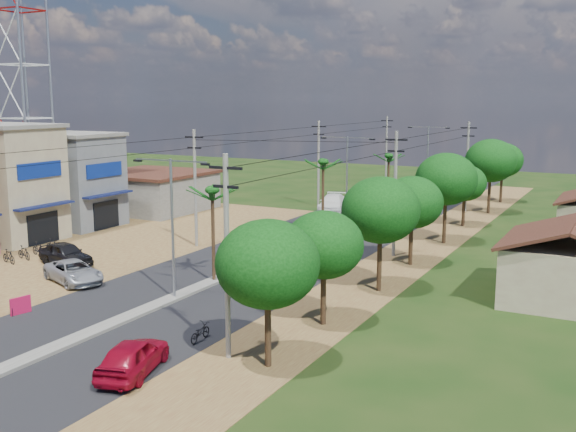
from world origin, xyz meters
The scene contains 39 objects.
ground centered at (0.00, 0.00, 0.00)m, with size 160.00×160.00×0.00m, color black.
road centered at (0.00, 15.00, 0.02)m, with size 12.00×110.00×0.04m, color black.
median centered at (0.00, 18.00, 0.09)m, with size 1.00×90.00×0.18m, color #605E56.
dirt_lot_west centered at (-15.00, 8.00, 0.02)m, with size 18.00×46.00×0.04m, color brown.
dirt_shoulder_east centered at (8.50, 15.00, 0.01)m, with size 5.00×90.00×0.03m, color brown.
shophouse_cream centered at (-21.98, 7.00, 4.66)m, with size 9.00×6.40×9.30m.
shophouse_grey centered at (-21.98, 14.00, 4.16)m, with size 9.00×6.40×8.30m.
low_shed centered at (-21.00, 24.00, 1.97)m, with size 10.40×10.40×3.95m.
telecom_tower centered at (-27.00, 14.00, 19.12)m, with size 3.80×3.80×43.00m.
house_east_near centered at (20.00, 10.00, 2.39)m, with size 7.60×7.50×4.60m.
tree_east_a centered at (9.50, -6.00, 4.49)m, with size 4.40×4.40×6.37m.
tree_east_b centered at (9.30, 0.00, 4.11)m, with size 4.00×4.00×5.83m.
tree_east_c centered at (9.70, 7.00, 4.86)m, with size 4.60×4.60×6.83m.
tree_east_d centered at (9.40, 14.00, 4.34)m, with size 4.20×4.20×6.13m.
tree_east_e centered at (9.60, 22.00, 5.09)m, with size 4.80×4.80×7.14m.
tree_east_f centered at (9.20, 30.00, 3.89)m, with size 3.80×3.80×5.52m.
tree_east_g centered at (9.80, 38.00, 5.24)m, with size 5.00×5.00×7.38m.
tree_east_h centered at (9.50, 46.00, 4.64)m, with size 4.40×4.40×6.52m.
palm_median_near centered at (0.00, 4.00, 5.54)m, with size 2.00×2.00×6.15m.
palm_median_mid centered at (0.00, 20.00, 5.90)m, with size 2.00×2.00×6.55m.
palm_median_far centered at (0.00, 36.00, 5.26)m, with size 2.00×2.00×5.85m.
streetlight_near centered at (0.00, 0.00, 4.79)m, with size 5.10×0.18×8.00m.
streetlight_mid centered at (0.00, 25.00, 4.79)m, with size 5.10×0.18×8.00m.
streetlight_far centered at (0.00, 50.00, 4.79)m, with size 5.10×0.18×8.00m.
utility_pole_w_b centered at (-7.00, 12.00, 4.76)m, with size 1.60×0.24×9.00m.
utility_pole_w_c centered at (-7.00, 34.00, 4.76)m, with size 1.60×0.24×9.00m.
utility_pole_w_d centered at (-7.00, 55.00, 4.76)m, with size 1.60×0.24×9.00m.
utility_pole_e_a centered at (7.50, -6.00, 4.76)m, with size 1.60×0.24×9.00m.
utility_pole_e_b centered at (7.50, 16.00, 4.76)m, with size 1.60×0.24×9.00m.
utility_pole_e_c centered at (7.50, 38.00, 4.76)m, with size 1.60×0.24×9.00m.
car_red_near centered at (5.00, -9.35, 0.75)m, with size 1.78×4.42×1.51m, color maroon.
car_silver_mid centered at (1.50, 19.35, 0.74)m, with size 1.56×4.47×1.47m, color #9DA0A5.
car_white_far centered at (-4.40, 31.86, 0.82)m, with size 2.31×5.68×1.65m, color silver.
car_parked_silver centered at (-7.62, -0.11, 0.67)m, with size 2.23×4.83×1.34m, color #9DA0A5.
car_parked_dark centered at (-11.33, 2.85, 0.79)m, with size 1.85×4.61×1.57m, color black.
moto_rider_east centered at (5.20, -4.89, 0.42)m, with size 0.55×1.59×0.83m, color black.
moto_rider_west_a centered at (-3.95, 15.49, 0.51)m, with size 0.67×1.93×1.01m, color black.
moto_rider_west_b centered at (-2.22, 36.66, 0.45)m, with size 0.43×1.51×0.91m, color black.
roadside_sign centered at (-5.50, -6.00, 0.48)m, with size 0.32×1.15×0.97m.
Camera 1 is at (22.90, -29.62, 11.26)m, focal length 42.00 mm.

